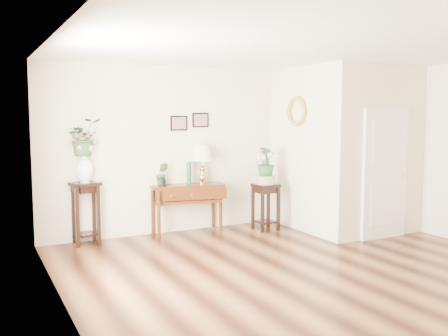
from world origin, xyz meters
TOP-DOWN VIEW (x-y plane):
  - floor at (0.00, 0.00)m, footprint 6.00×5.50m
  - ceiling at (0.00, 0.00)m, footprint 6.00×5.50m
  - wall_back at (0.00, 2.75)m, footprint 6.00×0.02m
  - wall_left at (-3.00, 0.00)m, footprint 0.02×5.50m
  - partition at (2.10, 1.77)m, footprint 1.80×1.95m
  - door at (2.10, 0.78)m, footprint 0.90×0.05m
  - art_print_left at (-0.65, 2.73)m, footprint 0.30×0.02m
  - art_print_right at (-0.25, 2.73)m, footprint 0.30×0.02m
  - wall_ornament at (1.16, 1.90)m, footprint 0.07×0.51m
  - console_table at (-0.58, 2.57)m, footprint 1.30×0.66m
  - table_lamp at (-0.29, 2.57)m, footprint 0.48×0.48m
  - green_vase at (-0.54, 2.57)m, footprint 0.09×0.09m
  - potted_plant at (-1.02, 2.57)m, footprint 0.25×0.22m
  - plant_stand_a at (-2.27, 2.57)m, footprint 0.48×0.48m
  - porcelain_vase at (-2.27, 2.57)m, footprint 0.27×0.27m
  - lily_arrangement at (-2.27, 2.57)m, footprint 0.58×0.53m
  - plant_stand_b at (0.71, 2.14)m, footprint 0.40×0.40m
  - ceramic_bowl at (0.71, 2.14)m, footprint 0.42×0.42m
  - narcissus at (0.71, 2.14)m, footprint 0.35×0.35m

SIDE VIEW (x-z plane):
  - floor at x=0.00m, z-range -0.01..0.01m
  - plant_stand_b at x=0.71m, z-range 0.00..0.80m
  - console_table at x=-0.58m, z-range 0.00..0.83m
  - plant_stand_a at x=-2.27m, z-range 0.00..0.96m
  - ceramic_bowl at x=0.71m, z-range 0.81..0.96m
  - green_vase at x=-0.54m, z-range 0.81..1.19m
  - potted_plant at x=-1.02m, z-range 0.83..1.20m
  - door at x=2.10m, z-range 0.00..2.10m
  - table_lamp at x=-0.29m, z-range 0.84..1.51m
  - narcissus at x=0.71m, z-range 0.92..1.44m
  - porcelain_vase at x=-2.27m, z-range 0.96..1.41m
  - wall_back at x=0.00m, z-range 0.00..2.80m
  - wall_left at x=-3.00m, z-range 0.00..2.80m
  - partition at x=2.10m, z-range 0.00..2.80m
  - lily_arrangement at x=-2.27m, z-range 1.36..1.93m
  - art_print_left at x=-0.65m, z-range 1.73..1.98m
  - art_print_right at x=-0.25m, z-range 1.77..2.02m
  - wall_ornament at x=1.16m, z-range 1.79..2.30m
  - ceiling at x=0.00m, z-range 2.79..2.81m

